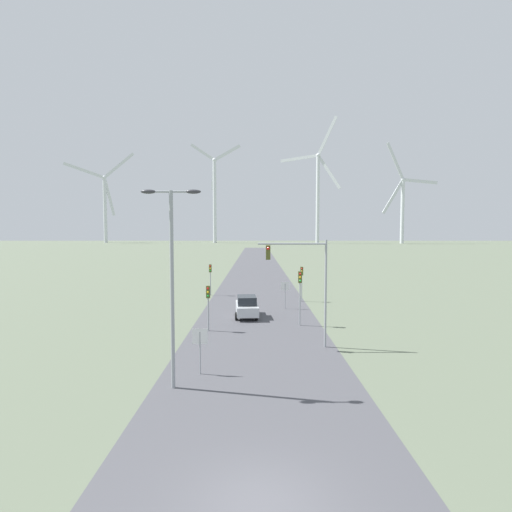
# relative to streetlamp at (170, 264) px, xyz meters

# --- Properties ---
(ground_plane) EXTENTS (600.00, 600.00, 0.00)m
(ground_plane) POSITION_rel_streetlamp_xyz_m (4.00, -8.09, -5.84)
(ground_plane) COLOR #5B6651
(road_surface) EXTENTS (10.00, 240.00, 0.01)m
(road_surface) POSITION_rel_streetlamp_xyz_m (4.00, 39.91, -5.83)
(road_surface) COLOR #47474C
(road_surface) RESTS_ON ground
(streetlamp) EXTENTS (2.76, 0.32, 9.27)m
(streetlamp) POSITION_rel_streetlamp_xyz_m (0.00, 0.00, 0.00)
(streetlamp) COLOR #93999E
(streetlamp) RESTS_ON ground
(stop_sign_near) EXTENTS (0.81, 0.07, 2.38)m
(stop_sign_near) POSITION_rel_streetlamp_xyz_m (1.01, 1.81, -4.17)
(stop_sign_near) COLOR #93999E
(stop_sign_near) RESTS_ON ground
(stop_sign_far) EXTENTS (0.81, 0.07, 2.57)m
(stop_sign_far) POSITION_rel_streetlamp_xyz_m (6.66, 19.19, -4.04)
(stop_sign_far) COLOR #93999E
(stop_sign_far) RESTS_ON ground
(traffic_light_post_near_left) EXTENTS (0.28, 0.34, 3.35)m
(traffic_light_post_near_left) POSITION_rel_streetlamp_xyz_m (0.37, 10.74, -3.37)
(traffic_light_post_near_left) COLOR #93999E
(traffic_light_post_near_left) RESTS_ON ground
(traffic_light_post_near_right) EXTENTS (0.28, 0.34, 4.25)m
(traffic_light_post_near_right) POSITION_rel_streetlamp_xyz_m (7.31, 12.44, -2.73)
(traffic_light_post_near_right) COLOR #93999E
(traffic_light_post_near_right) RESTS_ON ground
(traffic_light_post_mid_left) EXTENTS (0.28, 0.33, 3.56)m
(traffic_light_post_mid_left) POSITION_rel_streetlamp_xyz_m (-1.35, 27.16, -3.22)
(traffic_light_post_mid_left) COLOR #93999E
(traffic_light_post_mid_left) RESTS_ON ground
(traffic_light_post_mid_right) EXTENTS (0.28, 0.34, 3.65)m
(traffic_light_post_mid_right) POSITION_rel_streetlamp_xyz_m (8.68, 23.16, -3.16)
(traffic_light_post_mid_right) COLOR #93999E
(traffic_light_post_mid_right) RESTS_ON ground
(traffic_light_mast_overhead) EXTENTS (4.35, 0.34, 6.82)m
(traffic_light_mast_overhead) POSITION_rel_streetlamp_xyz_m (6.89, 6.62, -1.04)
(traffic_light_mast_overhead) COLOR #93999E
(traffic_light_mast_overhead) RESTS_ON ground
(car_approaching) EXTENTS (2.11, 4.22, 1.83)m
(car_approaching) POSITION_rel_streetlamp_xyz_m (3.10, 15.51, -4.92)
(car_approaching) COLOR #B7BCC1
(car_approaching) RESTS_ON ground
(wind_turbine_far_left) EXTENTS (38.78, 18.16, 58.84)m
(wind_turbine_far_left) POSITION_rel_streetlamp_xyz_m (-93.01, 238.77, 20.98)
(wind_turbine_far_left) COLOR silver
(wind_turbine_far_left) RESTS_ON ground
(wind_turbine_left) EXTENTS (32.37, 8.17, 63.12)m
(wind_turbine_left) POSITION_rel_streetlamp_xyz_m (-22.25, 235.40, 25.58)
(wind_turbine_left) COLOR silver
(wind_turbine_left) RESTS_ON ground
(wind_turbine_center) EXTENTS (35.03, 17.74, 75.57)m
(wind_turbine_center) POSITION_rel_streetlamp_xyz_m (41.54, 226.14, 27.19)
(wind_turbine_center) COLOR silver
(wind_turbine_center) RESTS_ON ground
(wind_turbine_right) EXTENTS (36.48, 9.86, 59.78)m
(wind_turbine_right) POSITION_rel_streetlamp_xyz_m (91.87, 222.20, 19.02)
(wind_turbine_right) COLOR silver
(wind_turbine_right) RESTS_ON ground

